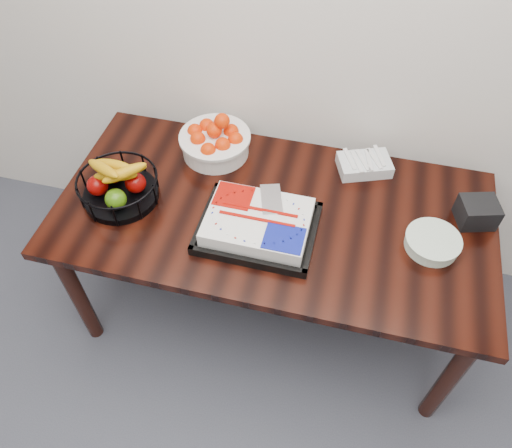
% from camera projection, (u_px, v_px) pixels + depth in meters
% --- Properties ---
extents(table, '(1.80, 0.90, 0.75)m').
position_uv_depth(table, '(273.00, 224.00, 2.13)').
color(table, black).
rests_on(table, ground).
extents(cake_tray, '(0.46, 0.37, 0.10)m').
position_uv_depth(cake_tray, '(258.00, 224.00, 1.96)').
color(cake_tray, black).
rests_on(cake_tray, table).
extents(tangerine_bowl, '(0.32, 0.32, 0.20)m').
position_uv_depth(tangerine_bowl, '(215.00, 138.00, 2.22)').
color(tangerine_bowl, white).
rests_on(tangerine_bowl, table).
extents(fruit_basket, '(0.33, 0.33, 0.18)m').
position_uv_depth(fruit_basket, '(118.00, 185.00, 2.05)').
color(fruit_basket, black).
rests_on(fruit_basket, table).
extents(plate_stack, '(0.21, 0.21, 0.05)m').
position_uv_depth(plate_stack, '(432.00, 242.00, 1.92)').
color(plate_stack, white).
rests_on(plate_stack, table).
extents(fork_bag, '(0.26, 0.22, 0.06)m').
position_uv_depth(fork_bag, '(364.00, 164.00, 2.19)').
color(fork_bag, silver).
rests_on(fork_bag, table).
extents(napkin_box, '(0.17, 0.16, 0.10)m').
position_uv_depth(napkin_box, '(477.00, 212.00, 1.99)').
color(napkin_box, black).
rests_on(napkin_box, table).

